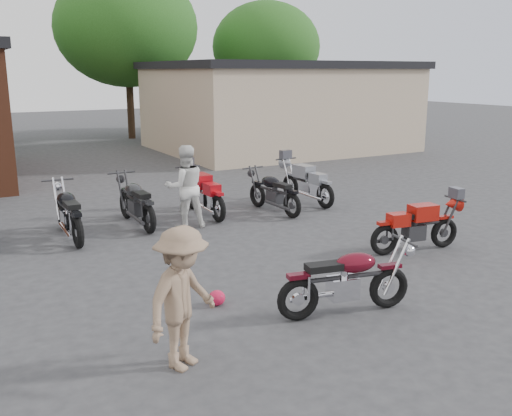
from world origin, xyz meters
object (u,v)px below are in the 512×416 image
helmet (217,298)px  row_bike_5 (273,190)px  row_bike_2 (68,210)px  row_bike_4 (204,191)px  sportbike (417,224)px  vintage_motorcycle (348,276)px  row_bike_3 (136,199)px  person_tan (182,298)px  person_light (185,187)px  row_bike_6 (306,181)px

helmet → row_bike_5: bearing=50.7°
row_bike_2 → row_bike_4: size_ratio=1.03×
sportbike → helmet: size_ratio=7.50×
row_bike_2 → row_bike_5: 4.86m
vintage_motorcycle → row_bike_3: (-1.13, 6.15, 0.03)m
person_tan → row_bike_5: bearing=20.9°
sportbike → row_bike_2: 7.03m
row_bike_2 → vintage_motorcycle: bearing=-155.3°
vintage_motorcycle → row_bike_5: 6.11m
person_light → row_bike_6: 3.77m
row_bike_2 → row_bike_6: 6.14m
person_light → row_bike_5: 2.45m
person_light → row_bike_5: bearing=-167.5°
vintage_motorcycle → row_bike_4: (0.59, 6.26, 0.02)m
person_tan → row_bike_5: (4.81, 5.96, -0.30)m
sportbike → row_bike_6: row_bike_6 is taller
person_tan → row_bike_3: 6.58m
sportbike → person_tan: 5.94m
person_light → person_tan: (-2.40, -5.70, -0.06)m
helmet → row_bike_3: (0.37, 4.97, 0.49)m
person_tan → row_bike_6: (6.09, 6.40, -0.26)m
person_light → row_bike_4: (0.80, 0.82, -0.32)m
person_tan → row_bike_4: bearing=33.7°
row_bike_5 → row_bike_2: bearing=82.2°
vintage_motorcycle → person_tan: (-2.61, -0.26, 0.28)m
vintage_motorcycle → row_bike_2: bearing=125.8°
helmet → row_bike_2: (-1.16, 4.66, 0.49)m
sportbike → row_bike_2: bearing=152.1°
person_tan → row_bike_2: 6.11m
helmet → row_bike_6: row_bike_6 is taller
vintage_motorcycle → row_bike_6: 7.06m
person_tan → person_light: bearing=37.1°
helmet → row_bike_6: (4.98, 4.96, 0.48)m
row_bike_5 → vintage_motorcycle: bearing=152.8°
sportbike → row_bike_2: (-5.65, 4.18, 0.06)m
vintage_motorcycle → row_bike_2: row_bike_2 is taller
vintage_motorcycle → row_bike_2: 6.42m
person_tan → row_bike_2: size_ratio=0.81×
person_tan → row_bike_3: (1.48, 6.41, -0.25)m
helmet → person_light: size_ratio=0.14×
row_bike_3 → vintage_motorcycle: bearing=-171.2°
helmet → row_bike_6: bearing=44.9°
sportbike → row_bike_4: bearing=126.2°
vintage_motorcycle → row_bike_6: (3.48, 6.14, 0.02)m
row_bike_4 → row_bike_5: (1.61, -0.56, -0.03)m
vintage_motorcycle → person_light: (-0.21, 5.44, 0.35)m
row_bike_4 → row_bike_6: row_bike_6 is taller
row_bike_6 → person_tan: bearing=133.1°
row_bike_2 → row_bike_4: (3.24, 0.42, -0.02)m
row_bike_5 → person_tan: bearing=134.9°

